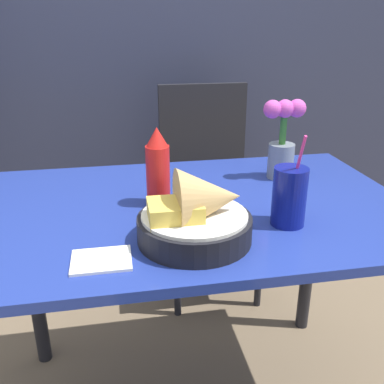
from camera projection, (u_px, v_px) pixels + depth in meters
dining_table at (195, 239)px, 1.19m from camera, size 1.15×0.75×0.73m
chair_far_window at (206, 171)px, 1.94m from camera, size 0.40×0.40×0.93m
food_basket at (199, 215)px, 0.94m from camera, size 0.26×0.26×0.17m
ketchup_bottle at (158, 168)px, 1.12m from camera, size 0.06×0.06×0.21m
drink_cup at (289, 198)px, 1.01m from camera, size 0.08×0.08×0.23m
flower_vase at (282, 139)px, 1.30m from camera, size 0.13×0.08×0.24m
napkin at (101, 260)px, 0.88m from camera, size 0.12×0.10×0.01m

